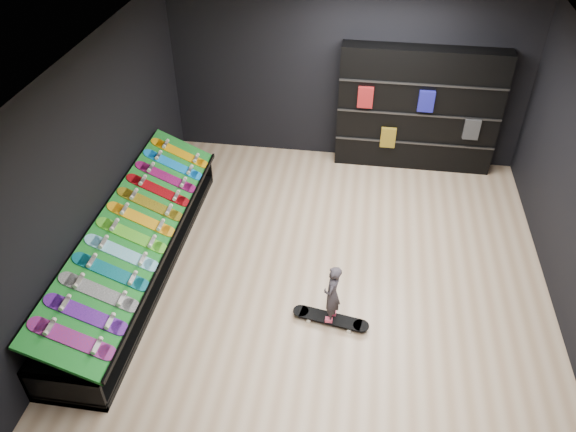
# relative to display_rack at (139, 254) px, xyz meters

# --- Properties ---
(floor) EXTENTS (6.00, 7.00, 0.01)m
(floor) POSITION_rel_display_rack_xyz_m (2.55, 0.00, -0.25)
(floor) COLOR tan
(floor) RESTS_ON ground
(ceiling) EXTENTS (6.00, 7.00, 0.01)m
(ceiling) POSITION_rel_display_rack_xyz_m (2.55, 0.00, 2.75)
(ceiling) COLOR white
(ceiling) RESTS_ON ground
(wall_back) EXTENTS (6.00, 0.02, 3.00)m
(wall_back) POSITION_rel_display_rack_xyz_m (2.55, 3.50, 1.25)
(wall_back) COLOR black
(wall_back) RESTS_ON ground
(wall_left) EXTENTS (0.02, 7.00, 3.00)m
(wall_left) POSITION_rel_display_rack_xyz_m (-0.45, 0.00, 1.25)
(wall_left) COLOR black
(wall_left) RESTS_ON ground
(display_rack) EXTENTS (0.90, 4.50, 0.50)m
(display_rack) POSITION_rel_display_rack_xyz_m (0.00, 0.00, 0.00)
(display_rack) COLOR black
(display_rack) RESTS_ON ground
(turf_ramp) EXTENTS (0.92, 4.50, 0.46)m
(turf_ramp) POSITION_rel_display_rack_xyz_m (0.05, 0.00, 0.46)
(turf_ramp) COLOR #0F6419
(turf_ramp) RESTS_ON display_rack
(back_shelving) EXTENTS (2.66, 0.31, 2.13)m
(back_shelving) POSITION_rel_display_rack_xyz_m (3.78, 3.32, 0.81)
(back_shelving) COLOR black
(back_shelving) RESTS_ON ground
(floor_skateboard) EXTENTS (1.00, 0.38, 0.09)m
(floor_skateboard) POSITION_rel_display_rack_xyz_m (2.71, -0.61, -0.21)
(floor_skateboard) COLOR black
(floor_skateboard) RESTS_ON ground
(child) EXTENTS (0.16, 0.21, 0.50)m
(child) POSITION_rel_display_rack_xyz_m (2.71, -0.61, 0.09)
(child) COLOR black
(child) RESTS_ON floor_skateboard
(display_board_0) EXTENTS (0.93, 0.22, 0.50)m
(display_board_0) POSITION_rel_display_rack_xyz_m (0.06, -1.90, 0.49)
(display_board_0) COLOR #2626BF
(display_board_0) RESTS_ON turf_ramp
(display_board_1) EXTENTS (0.93, 0.22, 0.50)m
(display_board_1) POSITION_rel_display_rack_xyz_m (0.06, -1.55, 0.49)
(display_board_1) COLOR purple
(display_board_1) RESTS_ON turf_ramp
(display_board_2) EXTENTS (0.93, 0.22, 0.50)m
(display_board_2) POSITION_rel_display_rack_xyz_m (0.06, -1.21, 0.49)
(display_board_2) COLOR black
(display_board_2) RESTS_ON turf_ramp
(display_board_3) EXTENTS (0.93, 0.22, 0.50)m
(display_board_3) POSITION_rel_display_rack_xyz_m (0.06, -0.86, 0.49)
(display_board_3) COLOR #0C8C99
(display_board_3) RESTS_ON turf_ramp
(display_board_4) EXTENTS (0.93, 0.22, 0.50)m
(display_board_4) POSITION_rel_display_rack_xyz_m (0.06, -0.52, 0.49)
(display_board_4) COLOR #0CB2E5
(display_board_4) RESTS_ON turf_ramp
(display_board_5) EXTENTS (0.93, 0.22, 0.50)m
(display_board_5) POSITION_rel_display_rack_xyz_m (0.06, -0.17, 0.49)
(display_board_5) COLOR green
(display_board_5) RESTS_ON turf_ramp
(display_board_6) EXTENTS (0.93, 0.22, 0.50)m
(display_board_6) POSITION_rel_display_rack_xyz_m (0.06, 0.17, 0.49)
(display_board_6) COLOR orange
(display_board_6) RESTS_ON turf_ramp
(display_board_7) EXTENTS (0.93, 0.22, 0.50)m
(display_board_7) POSITION_rel_display_rack_xyz_m (0.06, 0.52, 0.49)
(display_board_7) COLOR yellow
(display_board_7) RESTS_ON turf_ramp
(display_board_8) EXTENTS (0.93, 0.22, 0.50)m
(display_board_8) POSITION_rel_display_rack_xyz_m (0.06, 0.86, 0.49)
(display_board_8) COLOR red
(display_board_8) RESTS_ON turf_ramp
(display_board_9) EXTENTS (0.93, 0.22, 0.50)m
(display_board_9) POSITION_rel_display_rack_xyz_m (0.06, 1.21, 0.49)
(display_board_9) COLOR #E5198C
(display_board_9) RESTS_ON turf_ramp
(display_board_10) EXTENTS (0.93, 0.22, 0.50)m
(display_board_10) POSITION_rel_display_rack_xyz_m (0.06, 1.55, 0.49)
(display_board_10) COLOR blue
(display_board_10) RESTS_ON turf_ramp
(display_board_11) EXTENTS (0.93, 0.22, 0.50)m
(display_board_11) POSITION_rel_display_rack_xyz_m (0.06, 1.90, 0.49)
(display_board_11) COLOR yellow
(display_board_11) RESTS_ON turf_ramp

